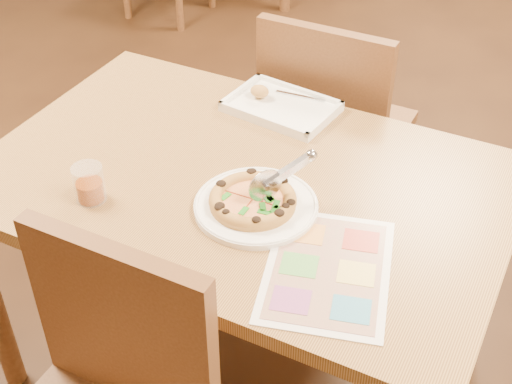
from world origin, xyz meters
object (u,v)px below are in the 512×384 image
at_px(pizza, 253,200).
at_px(plate, 256,206).
at_px(chair_far, 331,115).
at_px(pizza_cutter, 280,176).
at_px(menu, 327,270).
at_px(dining_table, 242,204).
at_px(glass_tumbler, 89,186).
at_px(appetizer_tray, 279,107).

bearing_deg(pizza, plate, 34.29).
relative_size(chair_far, pizza, 2.30).
bearing_deg(pizza, pizza_cutter, 39.04).
distance_m(pizza, menu, 0.26).
relative_size(chair_far, plate, 1.62).
relative_size(dining_table, menu, 3.58).
bearing_deg(dining_table, plate, -47.56).
bearing_deg(plate, dining_table, 132.44).
distance_m(chair_far, menu, 0.88).
height_order(pizza_cutter, menu, pizza_cutter).
bearing_deg(pizza_cutter, pizza, 163.91).
height_order(glass_tumbler, menu, glass_tumbler).
bearing_deg(glass_tumbler, pizza, 21.33).
height_order(pizza, pizza_cutter, pizza_cutter).
bearing_deg(glass_tumbler, plate, 21.58).
height_order(pizza, glass_tumbler, glass_tumbler).
height_order(dining_table, pizza, pizza).
relative_size(dining_table, plate, 4.49).
distance_m(glass_tumbler, menu, 0.59).
height_order(chair_far, menu, chair_far).
xyz_separation_m(chair_far, glass_tumbler, (-0.28, -0.84, 0.19)).
height_order(chair_far, plate, chair_far).
distance_m(chair_far, pizza_cutter, 0.72).
bearing_deg(menu, plate, 153.37).
relative_size(plate, glass_tumbler, 3.18).
height_order(plate, menu, plate).
relative_size(dining_table, pizza, 6.35).
bearing_deg(pizza, appetizer_tray, 107.50).
xyz_separation_m(dining_table, menu, (0.31, -0.21, 0.09)).
xyz_separation_m(pizza_cutter, appetizer_tray, (-0.18, 0.38, -0.08)).
distance_m(dining_table, pizza, 0.17).
relative_size(pizza, glass_tumbler, 2.24).
relative_size(pizza, menu, 0.56).
distance_m(appetizer_tray, menu, 0.65).
xyz_separation_m(chair_far, appetizer_tray, (-0.05, -0.28, 0.16)).
relative_size(appetizer_tray, menu, 0.87).
xyz_separation_m(chair_far, pizza_cutter, (0.13, -0.66, 0.24)).
bearing_deg(glass_tumbler, chair_far, 71.77).
bearing_deg(appetizer_tray, dining_table, -80.75).
relative_size(plate, menu, 0.80).
xyz_separation_m(dining_table, pizza_cutter, (0.13, -0.06, 0.17)).
xyz_separation_m(pizza, appetizer_tray, (-0.13, 0.42, -0.02)).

